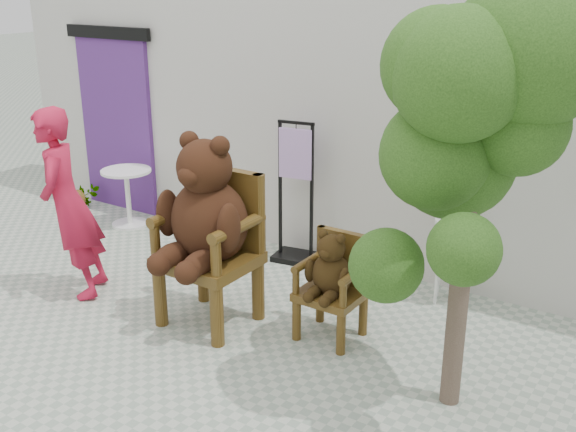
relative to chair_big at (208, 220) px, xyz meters
The scene contains 11 objects.
ground_plane 1.24m from the chair_big, 89.94° to the right, with size 60.00×60.00×0.00m, color #A1A796.
back_wall 2.37m from the chair_big, 89.98° to the left, with size 9.00×1.00×3.00m, color beige.
doorway 3.50m from the chair_big, 149.22° to the left, with size 1.40×0.11×2.33m.
chair_big is the anchor object (origin of this frame).
chair_small 1.15m from the chair_big, 19.34° to the left, with size 0.51×0.51×0.95m.
person 1.46m from the chair_big, 168.61° to the right, with size 0.66×0.43×1.80m, color #AF1533.
cafe_table 2.80m from the chair_big, 151.06° to the left, with size 0.60×0.60×0.70m.
display_stand 1.60m from the chair_big, 94.54° to the left, with size 0.50×0.42×1.51m.
stool_bucket 2.22m from the chair_big, 43.57° to the left, with size 0.32×0.32×1.45m.
tree 2.47m from the chair_big, ahead, with size 1.41×1.48×2.95m.
potted_plant 3.77m from the chair_big, 156.99° to the left, with size 0.33×0.29×0.37m, color #1A3B10.
Camera 1 is at (3.53, -3.27, 2.88)m, focal length 42.00 mm.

